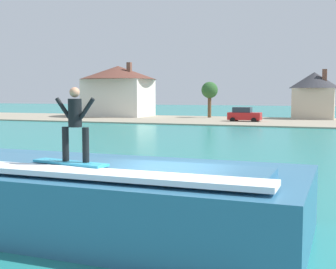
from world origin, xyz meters
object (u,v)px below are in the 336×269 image
at_px(tree_tall_bare, 210,91).
at_px(house_with_chimney, 118,87).
at_px(wave_crest, 98,196).
at_px(house_small_cottage, 314,93).
at_px(surfer, 75,120).
at_px(surfboard, 70,163).
at_px(car_near_shore, 244,115).

bearing_deg(tree_tall_bare, house_with_chimney, -175.51).
bearing_deg(wave_crest, tree_tall_bare, 102.75).
bearing_deg(house_small_cottage, tree_tall_bare, -171.37).
height_order(wave_crest, surfer, surfer).
height_order(wave_crest, tree_tall_bare, tree_tall_bare).
height_order(surfboard, house_with_chimney, house_with_chimney).
xyz_separation_m(surfboard, car_near_shore, (-5.17, 45.83, -0.85)).
bearing_deg(tree_tall_bare, car_near_shore, -48.59).
distance_m(wave_crest, car_near_shore, 45.31).
distance_m(wave_crest, tree_tall_bare, 53.66).
height_order(car_near_shore, tree_tall_bare, tree_tall_bare).
relative_size(car_near_shore, house_small_cottage, 0.59).
distance_m(surfboard, car_near_shore, 46.13).
xyz_separation_m(wave_crest, tree_tall_bare, (-11.83, 52.25, 3.03)).
relative_size(house_small_cottage, tree_tall_bare, 1.30).
xyz_separation_m(wave_crest, car_near_shore, (-5.42, 44.99, 0.11)).
height_order(wave_crest, car_near_shore, car_near_shore).
xyz_separation_m(surfboard, tree_tall_bare, (-11.58, 53.09, 2.07)).
bearing_deg(wave_crest, house_with_chimney, 116.59).
xyz_separation_m(house_with_chimney, house_small_cottage, (27.67, 3.19, -0.92)).
xyz_separation_m(wave_crest, house_small_cottage, (2.06, 54.35, 2.69)).
relative_size(house_with_chimney, house_small_cottage, 1.71).
relative_size(surfboard, surfer, 1.19).
bearing_deg(house_small_cottage, car_near_shore, -128.62).
height_order(car_near_shore, house_small_cottage, house_small_cottage).
relative_size(wave_crest, house_small_cottage, 1.56).
height_order(surfboard, tree_tall_bare, tree_tall_bare).
distance_m(surfer, tree_tall_bare, 54.35).
height_order(surfer, house_small_cottage, house_small_cottage).
distance_m(house_with_chimney, tree_tall_bare, 13.84).
bearing_deg(car_near_shore, surfer, -83.38).
xyz_separation_m(surfboard, house_small_cottage, (2.31, 55.20, 1.73)).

